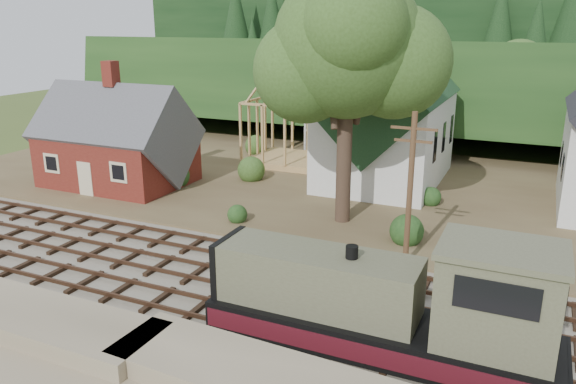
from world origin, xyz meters
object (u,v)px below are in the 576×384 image
at_px(locomotive, 391,308).
at_px(car_green, 87,180).
at_px(car_blue, 149,178).
at_px(patio_set, 145,164).

relative_size(locomotive, car_green, 3.87).
bearing_deg(car_blue, locomotive, -31.55).
xyz_separation_m(locomotive, patio_set, (-20.69, 12.56, 0.24)).
bearing_deg(patio_set, car_blue, 121.19).
bearing_deg(car_blue, patio_set, -57.21).
distance_m(locomotive, car_blue, 25.89).
height_order(car_blue, car_green, car_blue).
relative_size(locomotive, patio_set, 4.98).
height_order(locomotive, car_blue, locomotive).
distance_m(car_green, patio_set, 5.33).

